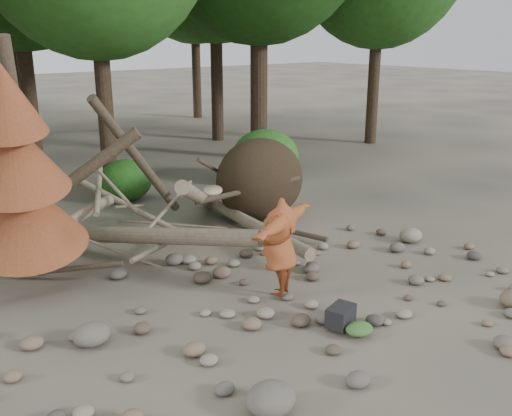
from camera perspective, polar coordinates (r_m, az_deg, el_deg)
ground at (r=9.32m, az=4.65°, el=-10.69°), size 120.00×120.00×0.00m
deadfall_pile at (r=13.23m, az=-1.40°, el=2.27°), size 8.55×5.24×3.30m
dead_conifer at (r=9.93m, az=-22.50°, el=2.85°), size 2.06×2.16×4.35m
bush_mid at (r=15.68m, az=-12.91°, el=2.72°), size 1.40×1.40×1.12m
bush_right at (r=17.17m, az=0.95°, el=5.21°), size 2.00×2.00×1.60m
frisbee_thrower at (r=9.50m, az=2.35°, el=-3.89°), size 2.57×1.40×2.13m
backpack at (r=8.95m, az=8.46°, el=-10.95°), size 0.54×0.43×0.31m
cloth_green at (r=8.80m, az=10.27°, el=-12.09°), size 0.45×0.37×0.17m
cloth_orange at (r=9.36m, az=7.72°, el=-10.33°), size 0.27×0.22×0.10m
boulder_front_left at (r=7.12m, az=1.49°, el=-18.52°), size 0.62×0.56×0.37m
boulder_mid_right at (r=12.77m, az=15.22°, el=-2.65°), size 0.51×0.46×0.31m
boulder_mid_left at (r=8.77m, az=-16.12°, el=-12.04°), size 0.55×0.49×0.33m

